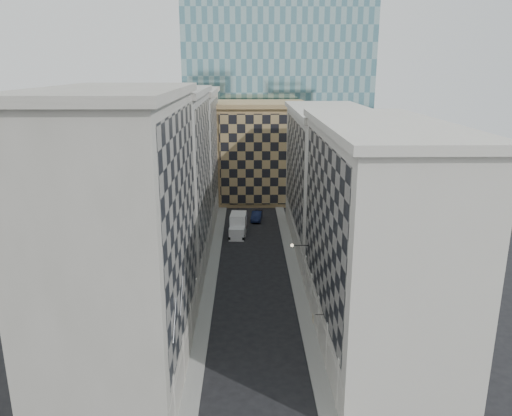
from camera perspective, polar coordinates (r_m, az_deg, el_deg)
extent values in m
cube|color=gray|center=(63.07, -5.12, -7.68)|extent=(1.50, 100.00, 0.15)
cube|color=gray|center=(63.20, 4.50, -7.62)|extent=(1.50, 100.00, 0.15)
cube|color=#9C998D|center=(42.29, -15.07, -3.61)|extent=(10.00, 22.00, 23.00)
cube|color=gray|center=(40.90, -8.57, -1.68)|extent=(0.25, 19.36, 18.00)
cube|color=#9C998D|center=(45.63, -8.07, -15.46)|extent=(0.45, 21.12, 3.20)
cube|color=#9C998D|center=(40.05, -16.30, 12.60)|extent=(10.80, 22.80, 0.70)
cylinder|color=#9C998D|center=(38.55, -9.87, -21.04)|extent=(0.90, 0.90, 4.40)
cylinder|color=#9C998D|center=(43.02, -8.75, -16.67)|extent=(0.90, 0.90, 4.40)
cylinder|color=#9C998D|center=(47.71, -7.88, -13.13)|extent=(0.90, 0.90, 4.40)
cylinder|color=#9C998D|center=(52.56, -7.20, -10.23)|extent=(0.90, 0.90, 4.40)
cube|color=gray|center=(63.15, -10.40, 2.60)|extent=(10.00, 22.00, 22.00)
cube|color=gray|center=(62.22, -6.02, 4.00)|extent=(0.25, 19.36, 17.00)
cube|color=gray|center=(65.33, -5.81, -5.40)|extent=(0.45, 21.12, 3.20)
cube|color=gray|center=(61.59, -10.93, 12.93)|extent=(10.80, 22.80, 0.70)
cylinder|color=gray|center=(57.52, -6.63, -7.82)|extent=(0.90, 0.90, 4.40)
cylinder|color=gray|center=(62.57, -6.17, -5.80)|extent=(0.90, 0.90, 4.40)
cylinder|color=gray|center=(67.70, -5.77, -4.08)|extent=(0.90, 0.90, 4.40)
cylinder|color=gray|center=(72.87, -5.43, -2.61)|extent=(0.90, 0.90, 4.40)
cube|color=#9C998D|center=(84.59, -8.06, 5.70)|extent=(10.00, 22.00, 21.00)
cube|color=gray|center=(83.89, -4.77, 6.76)|extent=(0.25, 19.36, 16.00)
cube|color=#9C998D|center=(86.15, -4.66, -0.09)|extent=(0.45, 21.12, 3.20)
cube|color=#9C998D|center=(83.39, -8.35, 13.06)|extent=(10.80, 22.80, 0.70)
cylinder|color=#9C998D|center=(78.10, -5.14, -1.33)|extent=(0.90, 0.90, 4.40)
cylinder|color=#9C998D|center=(83.35, -4.89, -0.21)|extent=(0.90, 0.90, 4.40)
cylinder|color=#9C998D|center=(88.64, -4.66, 0.77)|extent=(0.90, 0.90, 4.40)
cylinder|color=#9C998D|center=(93.95, -4.46, 1.65)|extent=(0.90, 0.90, 4.40)
cube|color=beige|center=(46.80, 13.56, -3.55)|extent=(10.00, 26.00, 20.00)
cube|color=gray|center=(45.34, 7.70, -1.87)|extent=(0.25, 22.88, 15.00)
cube|color=beige|center=(49.26, 7.36, -12.91)|extent=(0.45, 24.96, 3.20)
cube|color=beige|center=(44.53, 14.42, 9.12)|extent=(10.80, 26.80, 0.70)
cylinder|color=beige|center=(40.27, 9.84, -19.24)|extent=(0.90, 0.90, 4.40)
cylinder|color=beige|center=(44.54, 8.57, -15.43)|extent=(0.90, 0.90, 4.40)
cylinder|color=beige|center=(49.00, 7.56, -12.29)|extent=(0.90, 0.90, 4.40)
cylinder|color=beige|center=(53.59, 6.74, -9.67)|extent=(0.90, 0.90, 4.40)
cylinder|color=beige|center=(58.28, 6.06, -7.48)|extent=(0.90, 0.90, 4.40)
cube|color=beige|center=(72.38, 8.30, 3.17)|extent=(10.00, 28.00, 19.00)
cube|color=gray|center=(71.44, 4.48, 4.35)|extent=(0.25, 24.64, 14.00)
cube|color=beige|center=(73.89, 4.38, -2.81)|extent=(0.45, 26.88, 3.20)
cube|color=beige|center=(70.90, 8.62, 10.96)|extent=(10.80, 28.80, 0.70)
cube|color=#A08355|center=(97.07, 0.56, 6.26)|extent=(16.00, 14.00, 18.00)
cube|color=tan|center=(90.08, 0.69, 5.51)|extent=(15.20, 0.25, 16.50)
cube|color=#A08355|center=(95.95, 0.58, 11.80)|extent=(16.80, 14.80, 0.80)
cube|color=#2F2A25|center=(110.24, -0.69, 10.04)|extent=(6.00, 6.00, 28.00)
cube|color=#2F2A25|center=(109.73, -0.72, 17.69)|extent=(7.00, 7.00, 1.40)
cylinder|color=gray|center=(36.41, -9.29, -12.56)|extent=(0.10, 2.33, 2.33)
cylinder|color=gray|center=(39.94, -8.50, -9.84)|extent=(0.10, 2.33, 2.33)
cylinder|color=black|center=(55.37, 5.07, -4.27)|extent=(1.80, 0.08, 0.08)
sphere|color=#FFE5B2|center=(55.28, 4.14, -4.28)|extent=(0.36, 0.36, 0.36)
cube|color=white|center=(75.53, -2.19, -2.89)|extent=(2.44, 2.64, 1.87)
cube|color=white|center=(77.88, -2.03, -1.78)|extent=(2.63, 3.89, 3.22)
cylinder|color=black|center=(75.00, -3.03, -3.41)|extent=(0.37, 0.95, 0.93)
cylinder|color=black|center=(74.83, -1.45, -3.44)|extent=(0.37, 0.95, 0.93)
cylinder|color=black|center=(79.50, -2.70, -2.28)|extent=(0.37, 0.95, 0.93)
cylinder|color=black|center=(79.34, -1.20, -2.30)|extent=(0.37, 0.95, 0.93)
imported|color=#0D1633|center=(84.62, 0.08, -0.90)|extent=(2.21, 4.95, 1.58)
cylinder|color=black|center=(45.21, 7.29, -11.99)|extent=(0.76, 0.09, 0.06)
cube|color=tan|center=(45.31, 6.53, -12.44)|extent=(0.08, 0.67, 0.67)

